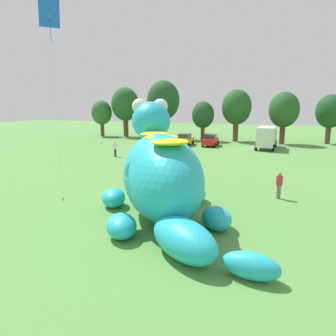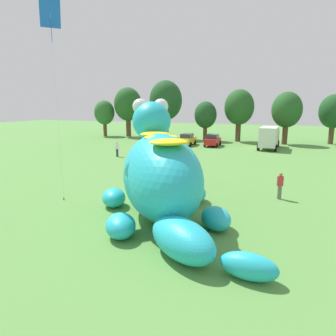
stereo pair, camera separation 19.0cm
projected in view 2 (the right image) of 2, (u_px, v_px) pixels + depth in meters
ground_plane at (149, 221)px, 15.58m from camera, size 160.00×160.00×0.00m
giant_inflatable_creature at (162, 175)px, 15.70m from camera, size 10.29×10.16×6.22m
car_black at (162, 139)px, 44.37m from camera, size 2.25×4.25×1.72m
car_yellow at (187, 139)px, 43.98m from camera, size 1.96×4.11×1.72m
car_red at (213, 140)px, 43.15m from camera, size 1.98×4.12×1.72m
box_truck at (269, 137)px, 40.43m from camera, size 2.68×6.52×2.95m
tree_far_left at (104, 113)px, 56.14m from camera, size 3.72×3.72×6.61m
tree_left at (128, 105)px, 55.07m from camera, size 5.01×5.01×8.89m
tree_mid_left at (166, 101)px, 51.56m from camera, size 5.55×5.55×9.86m
tree_centre_left at (205, 115)px, 48.80m from camera, size 3.57×3.57×6.34m
tree_centre at (239, 108)px, 47.71m from camera, size 4.62×4.62×8.21m
tree_centre_right at (287, 110)px, 44.27m from camera, size 4.33×4.33×7.69m
tree_mid_right at (334, 112)px, 44.63m from camera, size 4.13×4.13×7.34m
spectator_near_inflatable at (171, 148)px, 35.82m from camera, size 0.38×0.26×1.71m
spectator_mid_field at (117, 149)px, 34.45m from camera, size 0.38×0.26×1.71m
spectator_by_cars at (149, 166)px, 25.26m from camera, size 0.38×0.26×1.71m
spectator_wandering at (280, 186)px, 18.99m from camera, size 0.38×0.26×1.71m
tethered_flying_kite at (50, 17)px, 16.78m from camera, size 1.13×1.13×11.54m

